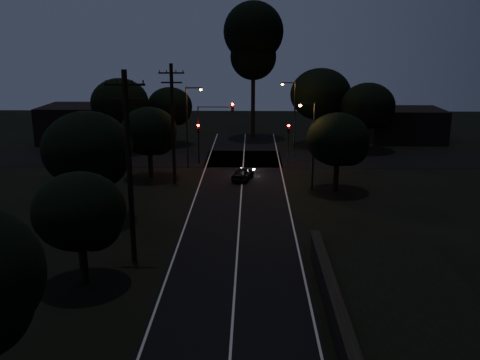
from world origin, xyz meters
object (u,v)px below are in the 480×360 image
object	(u,v)px
tall_pine	(253,40)
streetlight_b	(293,113)
signal_left	(199,136)
streetlight_c	(312,140)
signal_right	(288,136)
car	(243,173)
streetlight_a	(189,121)
signal_mast	(215,121)
utility_pole_far	(173,122)
utility_pole_mid	(129,165)

from	to	relation	value
tall_pine	streetlight_b	bearing A→B (deg)	-68.62
signal_left	streetlight_b	world-z (taller)	streetlight_b
streetlight_b	streetlight_c	size ratio (longest dim) A/B	1.07
signal_left	signal_right	xyz separation A→B (m)	(9.20, 0.00, 0.00)
tall_pine	car	xyz separation A→B (m)	(-0.95, -21.65, -11.66)
streetlight_b	tall_pine	bearing A→B (deg)	111.38
streetlight_a	streetlight_c	bearing A→B (deg)	-35.69
streetlight_c	signal_mast	bearing A→B (deg)	131.19
utility_pole_far	tall_pine	size ratio (longest dim) A/B	0.62
utility_pole_mid	signal_mast	xyz separation A→B (m)	(3.09, 24.99, -1.40)
utility_pole_mid	streetlight_a	world-z (taller)	utility_pole_mid
signal_mast	signal_right	bearing A→B (deg)	-0.03
utility_pole_mid	streetlight_b	size ratio (longest dim) A/B	1.38
signal_mast	streetlight_b	world-z (taller)	streetlight_b
streetlight_a	car	bearing A→B (deg)	-40.95
utility_pole_far	signal_left	world-z (taller)	utility_pole_far
signal_left	streetlight_a	xyz separation A→B (m)	(-0.71, -1.99, 1.80)
utility_pole_far	signal_mast	world-z (taller)	utility_pole_far
streetlight_b	streetlight_c	distance (m)	14.01
utility_pole_mid	signal_mast	size ratio (longest dim) A/B	1.76
streetlight_a	streetlight_b	bearing A→B (deg)	29.48
streetlight_b	utility_pole_far	bearing A→B (deg)	-133.30
signal_right	streetlight_c	size ratio (longest dim) A/B	0.55
tall_pine	signal_mast	size ratio (longest dim) A/B	2.72
utility_pole_mid	streetlight_b	xyz separation A→B (m)	(11.31, 29.00, -1.10)
streetlight_b	streetlight_c	world-z (taller)	streetlight_b
utility_pole_far	streetlight_b	distance (m)	16.51
signal_mast	car	xyz separation A→B (m)	(2.97, -6.64, -3.74)
signal_left	signal_right	size ratio (longest dim) A/B	1.00
utility_pole_mid	signal_left	world-z (taller)	utility_pole_mid
streetlight_c	car	size ratio (longest dim) A/B	2.12
utility_pole_far	signal_left	xyz separation A→B (m)	(1.40, 7.99, -2.65)
utility_pole_mid	signal_mast	bearing A→B (deg)	82.96
signal_mast	car	size ratio (longest dim) A/B	1.76
utility_pole_mid	streetlight_c	world-z (taller)	utility_pole_mid
signal_right	streetlight_a	xyz separation A→B (m)	(-9.91, -1.99, 1.80)
tall_pine	signal_right	bearing A→B (deg)	-76.51
utility_pole_mid	tall_pine	size ratio (longest dim) A/B	0.65
tall_pine	signal_left	world-z (taller)	tall_pine
streetlight_a	streetlight_c	world-z (taller)	streetlight_a
signal_left	streetlight_c	world-z (taller)	streetlight_c
streetlight_b	car	world-z (taller)	streetlight_b
signal_right	car	size ratio (longest dim) A/B	1.16
utility_pole_mid	streetlight_c	bearing A→B (deg)	51.74
tall_pine	streetlight_c	distance (m)	26.66
streetlight_b	car	size ratio (longest dim) A/B	2.26
tall_pine	signal_mast	bearing A→B (deg)	-104.62
signal_mast	streetlight_a	size ratio (longest dim) A/B	0.78
utility_pole_far	tall_pine	xyz separation A→B (m)	(7.00, 23.00, 6.77)
utility_pole_far	streetlight_c	size ratio (longest dim) A/B	1.40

